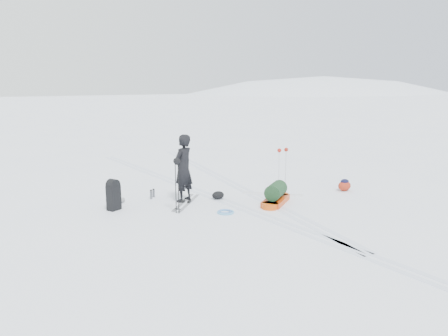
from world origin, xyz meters
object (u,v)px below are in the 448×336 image
Objects in this scene: ski_poles_black at (177,168)px; skier at (183,168)px; pulk_sled at (276,196)px; expedition_rucksack at (114,195)px.

skier is at bearing 66.04° from ski_poles_black.
expedition_rucksack is at bearing 119.90° from pulk_sled.
expedition_rucksack is at bearing -33.93° from skier.
ski_poles_black is at bearing 131.60° from pulk_sled.
skier is 1.31× the size of ski_poles_black.
ski_poles_black reaches higher than pulk_sled.
pulk_sled is 1.78× the size of expedition_rucksack.
ski_poles_black is at bearing 29.23° from skier.
ski_poles_black is (-2.73, 0.59, 0.96)m from pulk_sled.
skier is at bearing 107.33° from pulk_sled.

